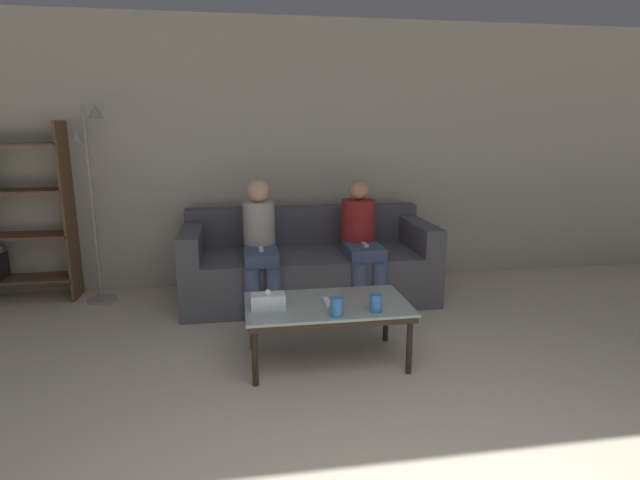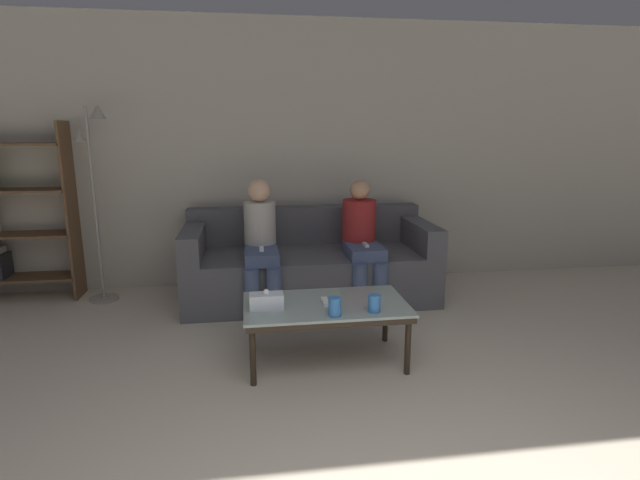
% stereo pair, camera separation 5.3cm
% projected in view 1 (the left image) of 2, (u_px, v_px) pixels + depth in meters
% --- Properties ---
extents(wall_back, '(12.00, 0.06, 2.60)m').
position_uv_depth(wall_back, '(300.00, 155.00, 5.00)').
color(wall_back, '#B7B2A3').
rests_on(wall_back, ground_plane).
extents(couch, '(2.26, 0.97, 0.81)m').
position_uv_depth(couch, '(308.00, 265.00, 4.68)').
color(couch, '#515156').
rests_on(couch, ground_plane).
extents(coffee_table, '(1.09, 0.62, 0.42)m').
position_uv_depth(coffee_table, '(327.00, 309.00, 3.36)').
color(coffee_table, '#8C9E99').
rests_on(coffee_table, ground_plane).
extents(cup_near_left, '(0.08, 0.08, 0.11)m').
position_uv_depth(cup_near_left, '(376.00, 303.00, 3.18)').
color(cup_near_left, '#3372BF').
rests_on(cup_near_left, coffee_table).
extents(cup_near_right, '(0.08, 0.08, 0.12)m').
position_uv_depth(cup_near_right, '(337.00, 307.00, 3.11)').
color(cup_near_right, '#3372BF').
rests_on(cup_near_right, coffee_table).
extents(tissue_box, '(0.22, 0.12, 0.13)m').
position_uv_depth(tissue_box, '(268.00, 301.00, 3.23)').
color(tissue_box, silver).
rests_on(tissue_box, coffee_table).
extents(game_remote, '(0.04, 0.15, 0.02)m').
position_uv_depth(game_remote, '(327.00, 302.00, 3.35)').
color(game_remote, white).
rests_on(game_remote, coffee_table).
extents(standing_lamp, '(0.31, 0.26, 1.76)m').
position_uv_depth(standing_lamp, '(93.00, 184.00, 4.40)').
color(standing_lamp, gray).
rests_on(standing_lamp, ground_plane).
extents(seated_person_left_end, '(0.31, 0.68, 1.13)m').
position_uv_depth(seated_person_left_end, '(260.00, 242.00, 4.31)').
color(seated_person_left_end, '#47567A').
rests_on(seated_person_left_end, ground_plane).
extents(seated_person_mid_left, '(0.31, 0.66, 1.11)m').
position_uv_depth(seated_person_mid_left, '(361.00, 239.00, 4.47)').
color(seated_person_mid_left, '#47567A').
rests_on(seated_person_mid_left, ground_plane).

